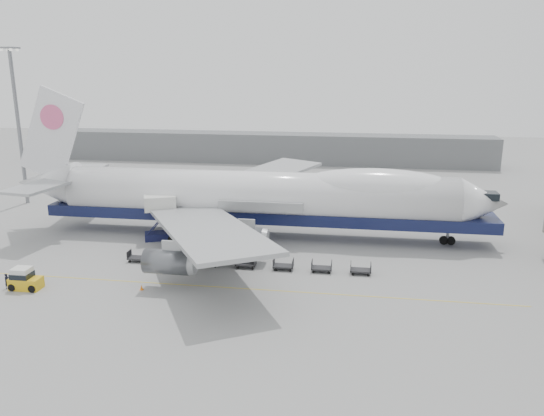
% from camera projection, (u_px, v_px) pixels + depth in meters
% --- Properties ---
extents(ground, '(260.00, 260.00, 0.00)m').
position_uv_depth(ground, '(239.00, 267.00, 61.07)').
color(ground, gray).
rests_on(ground, ground).
extents(apron_line, '(60.00, 0.15, 0.01)m').
position_uv_depth(apron_line, '(227.00, 288.00, 55.34)').
color(apron_line, gold).
rests_on(apron_line, ground).
extents(hangar, '(110.00, 8.00, 7.00)m').
position_uv_depth(hangar, '(260.00, 148.00, 128.52)').
color(hangar, slate).
rests_on(hangar, ground).
extents(floodlight_mast, '(2.40, 2.40, 25.43)m').
position_uv_depth(floodlight_mast, '(18.00, 118.00, 86.53)').
color(floodlight_mast, slate).
rests_on(floodlight_mast, ground).
extents(airliner, '(67.00, 55.30, 19.98)m').
position_uv_depth(airliner, '(262.00, 196.00, 71.00)').
color(airliner, white).
rests_on(airliner, ground).
extents(catering_truck, '(4.88, 4.10, 5.97)m').
position_uv_depth(catering_truck, '(161.00, 214.00, 70.16)').
color(catering_truck, '#171A45').
rests_on(catering_truck, ground).
extents(baggage_tug, '(3.15, 1.79, 2.29)m').
position_uv_depth(baggage_tug, '(24.00, 280.00, 54.82)').
color(baggage_tug, gold).
rests_on(baggage_tug, ground).
extents(ground_worker, '(0.48, 0.65, 1.63)m').
position_uv_depth(ground_worker, '(7.00, 281.00, 54.95)').
color(ground_worker, black).
rests_on(ground_worker, ground).
extents(traffic_cone, '(0.37, 0.37, 0.55)m').
position_uv_depth(traffic_cone, '(142.00, 287.00, 54.74)').
color(traffic_cone, orange).
rests_on(traffic_cone, ground).
extents(dolly_0, '(2.30, 1.35, 1.30)m').
position_uv_depth(dolly_0, '(138.00, 257.00, 62.68)').
color(dolly_0, '#2D2D30').
rests_on(dolly_0, ground).
extents(dolly_1, '(2.30, 1.35, 1.30)m').
position_uv_depth(dolly_1, '(173.00, 259.00, 62.04)').
color(dolly_1, '#2D2D30').
rests_on(dolly_1, ground).
extents(dolly_2, '(2.30, 1.35, 1.30)m').
position_uv_depth(dolly_2, '(209.00, 261.00, 61.41)').
color(dolly_2, '#2D2D30').
rests_on(dolly_2, ground).
extents(dolly_3, '(2.30, 1.35, 1.30)m').
position_uv_depth(dolly_3, '(246.00, 263.00, 60.77)').
color(dolly_3, '#2D2D30').
rests_on(dolly_3, ground).
extents(dolly_4, '(2.30, 1.35, 1.30)m').
position_uv_depth(dolly_4, '(283.00, 265.00, 60.13)').
color(dolly_4, '#2D2D30').
rests_on(dolly_4, ground).
extents(dolly_5, '(2.30, 1.35, 1.30)m').
position_uv_depth(dolly_5, '(322.00, 267.00, 59.49)').
color(dolly_5, '#2D2D30').
rests_on(dolly_5, ground).
extents(dolly_6, '(2.30, 1.35, 1.30)m').
position_uv_depth(dolly_6, '(361.00, 270.00, 58.85)').
color(dolly_6, '#2D2D30').
rests_on(dolly_6, ground).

